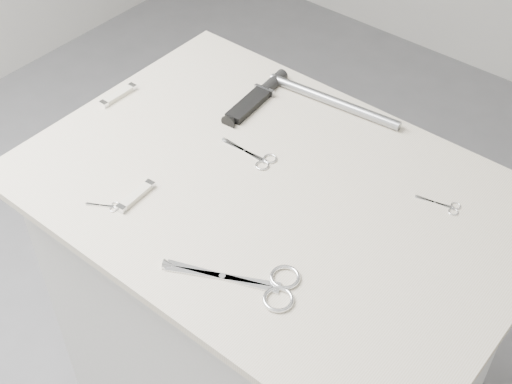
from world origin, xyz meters
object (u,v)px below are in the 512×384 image
Objects in this scene: large_shears at (260,284)px; metal_rail at (333,101)px; plinth at (271,329)px; pocket_knife_a at (118,95)px; embroidery_scissors_a at (257,157)px; embroidery_scissors_b at (444,206)px; pocket_knife_b at (136,196)px; tiny_scissors at (107,206)px; sheathed_knife at (260,95)px.

metal_rail is at bearing 86.85° from large_shears.
plinth is 0.66m from pocket_knife_a.
embroidery_scissors_b is (0.37, 0.12, -0.00)m from embroidery_scissors_a.
embroidery_scissors_b is 0.60m from pocket_knife_b.
pocket_knife_a reaches higher than tiny_scissors.
sheathed_knife is at bearing 161.52° from embroidery_scissors_b.
metal_rail is at bearing 44.06° from tiny_scissors.
large_shears reaches higher than tiny_scissors.
embroidery_scissors_b is 0.27× the size of metal_rail.
tiny_scissors is at bearing 161.78° from large_shears.
pocket_knife_b is (-0.32, 0.01, 0.00)m from large_shears.
sheathed_knife is 2.19× the size of pocket_knife_b.
plinth is 4.31× the size of sheathed_knife.
tiny_scissors reaches higher than plinth.
plinth is 3.81× the size of large_shears.
tiny_scissors is at bearing -105.76° from metal_rail.
pocket_knife_b reaches higher than embroidery_scissors_b.
plinth is 9.15× the size of pocket_knife_a.
plinth is 2.76× the size of metal_rail.
large_shears reaches higher than embroidery_scissors_b.
sheathed_knife is 2.12× the size of pocket_knife_a.
tiny_scissors is 0.64× the size of pocket_knife_b.
large_shears is 0.40m from embroidery_scissors_b.
embroidery_scissors_b is 0.89× the size of pocket_knife_a.
tiny_scissors is (-0.22, -0.24, 0.47)m from plinth.
plinth is at bearing -140.74° from sheathed_knife.
pocket_knife_a is at bearing 178.76° from embroidery_scissors_b.
metal_rail is at bearing 84.96° from embroidery_scissors_a.
pocket_knife_a is at bearing -175.06° from embroidery_scissors_a.
embroidery_scissors_a is 0.32m from tiny_scissors.
embroidery_scissors_a is 2.10× the size of tiny_scissors.
pocket_knife_b is 0.29× the size of metal_rail.
sheathed_knife is (-0.49, 0.05, 0.01)m from embroidery_scissors_b.
metal_rail is at bearing 102.93° from plinth.
tiny_scissors is (-0.50, -0.41, -0.00)m from embroidery_scissors_b.
pocket_knife_b is (0.27, -0.20, 0.00)m from pocket_knife_a.
embroidery_scissors_b is at bearing 31.34° from plinth.
embroidery_scissors_b is 0.92× the size of pocket_knife_b.
pocket_knife_a reaches higher than embroidery_scissors_b.
embroidery_scissors_a is 1.46× the size of embroidery_scissors_b.
pocket_knife_a reaches higher than large_shears.
sheathed_knife is at bearing 126.56° from embroidery_scissors_a.
embroidery_scissors_b is (0.15, 0.37, -0.00)m from large_shears.
embroidery_scissors_b is at bearing -19.94° from metal_rail.
pocket_knife_b is (-0.19, -0.19, 0.48)m from plinth.
sheathed_knife is (-0.21, 0.22, 0.48)m from plinth.
plinth is 0.57m from metal_rail.
metal_rail is (-0.35, 0.13, 0.01)m from embroidery_scissors_b.
large_shears is at bearing -50.52° from embroidery_scissors_a.
sheathed_knife reaches higher than tiny_scissors.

